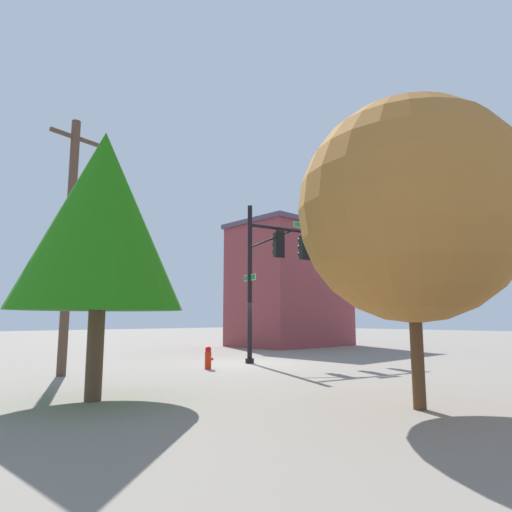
% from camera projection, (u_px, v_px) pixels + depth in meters
% --- Properties ---
extents(ground_plane, '(120.00, 120.00, 0.00)m').
position_uv_depth(ground_plane, '(250.00, 363.00, 18.26)').
color(ground_plane, gray).
extents(signal_pole_assembly, '(5.22, 1.63, 6.73)m').
position_uv_depth(signal_pole_assembly, '(288.00, 257.00, 19.96)').
color(signal_pole_assembly, black).
rests_on(signal_pole_assembly, ground_plane).
extents(utility_pole, '(1.80, 0.41, 8.70)m').
position_uv_depth(utility_pole, '(69.00, 240.00, 14.80)').
color(utility_pole, brown).
rests_on(utility_pole, ground_plane).
extents(fire_hydrant, '(0.33, 0.24, 0.83)m').
position_uv_depth(fire_hydrant, '(208.00, 358.00, 16.16)').
color(fire_hydrant, red).
rests_on(fire_hydrant, ground_plane).
extents(tree_near, '(4.87, 4.87, 6.61)m').
position_uv_depth(tree_near, '(410.00, 211.00, 9.56)').
color(tree_near, '#52341E').
rests_on(tree_near, ground_plane).
extents(tree_mid, '(3.91, 3.91, 6.38)m').
position_uv_depth(tree_mid, '(102.00, 219.00, 10.49)').
color(tree_mid, brown).
rests_on(tree_mid, ground_plane).
extents(brick_building, '(7.89, 5.68, 8.31)m').
position_uv_depth(brick_building, '(290.00, 285.00, 30.60)').
color(brick_building, brown).
rests_on(brick_building, ground_plane).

